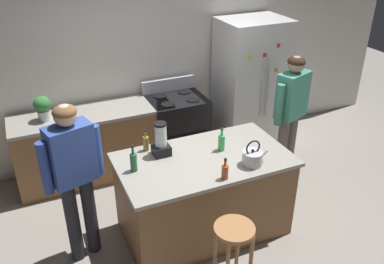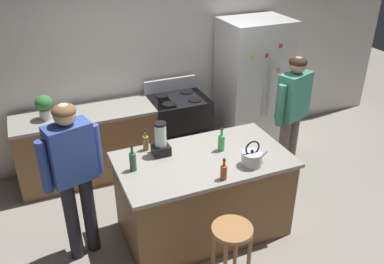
{
  "view_description": "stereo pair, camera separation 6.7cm",
  "coord_description": "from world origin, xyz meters",
  "px_view_note": "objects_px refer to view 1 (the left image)",
  "views": [
    {
      "loc": [
        -1.53,
        -3.14,
        3.06
      ],
      "look_at": [
        0.0,
        0.3,
        1.06
      ],
      "focal_mm": 38.15,
      "sensor_mm": 36.0,
      "label": 1
    },
    {
      "loc": [
        -1.47,
        -3.16,
        3.06
      ],
      "look_at": [
        0.0,
        0.3,
        1.06
      ],
      "focal_mm": 38.15,
      "sensor_mm": 36.0,
      "label": 2
    }
  ],
  "objects_px": {
    "bottle_vinegar": "(146,143)",
    "bottle_cooking_sauce": "(225,171)",
    "blender_appliance": "(161,141)",
    "bottle_soda": "(221,142)",
    "tea_kettle": "(252,157)",
    "stove_range": "(177,128)",
    "person_by_sink_right": "(291,108)",
    "potted_plant": "(42,107)",
    "person_by_island_left": "(74,170)",
    "bottle_olive_oil": "(134,161)",
    "kitchen_island": "(204,195)",
    "refrigerator": "(250,85)",
    "bar_stool": "(234,242)"
  },
  "relations": [
    {
      "from": "bottle_vinegar",
      "to": "bottle_cooking_sauce",
      "type": "distance_m",
      "value": 0.93
    },
    {
      "from": "blender_appliance",
      "to": "bottle_cooking_sauce",
      "type": "distance_m",
      "value": 0.76
    },
    {
      "from": "bottle_soda",
      "to": "tea_kettle",
      "type": "distance_m",
      "value": 0.4
    },
    {
      "from": "stove_range",
      "to": "person_by_sink_right",
      "type": "distance_m",
      "value": 1.59
    },
    {
      "from": "potted_plant",
      "to": "bottle_vinegar",
      "type": "bearing_deg",
      "value": -52.86
    },
    {
      "from": "potted_plant",
      "to": "bottle_vinegar",
      "type": "distance_m",
      "value": 1.46
    },
    {
      "from": "blender_appliance",
      "to": "bottle_soda",
      "type": "relative_size",
      "value": 1.39
    },
    {
      "from": "person_by_sink_right",
      "to": "bottle_vinegar",
      "type": "relative_size",
      "value": 6.97
    },
    {
      "from": "person_by_sink_right",
      "to": "bottle_vinegar",
      "type": "xyz_separation_m",
      "value": [
        -1.88,
        -0.11,
        -0.0
      ]
    },
    {
      "from": "stove_range",
      "to": "blender_appliance",
      "type": "distance_m",
      "value": 1.57
    },
    {
      "from": "person_by_island_left",
      "to": "bottle_olive_oil",
      "type": "xyz_separation_m",
      "value": [
        0.54,
        -0.09,
        0.0
      ]
    },
    {
      "from": "person_by_sink_right",
      "to": "tea_kettle",
      "type": "distance_m",
      "value": 1.3
    },
    {
      "from": "bottle_olive_oil",
      "to": "bottle_cooking_sauce",
      "type": "height_order",
      "value": "bottle_olive_oil"
    },
    {
      "from": "bottle_olive_oil",
      "to": "tea_kettle",
      "type": "height_order",
      "value": "bottle_olive_oil"
    },
    {
      "from": "kitchen_island",
      "to": "person_by_sink_right",
      "type": "height_order",
      "value": "person_by_sink_right"
    },
    {
      "from": "bottle_cooking_sauce",
      "to": "refrigerator",
      "type": "bearing_deg",
      "value": 53.18
    },
    {
      "from": "person_by_island_left",
      "to": "bottle_vinegar",
      "type": "height_order",
      "value": "person_by_island_left"
    },
    {
      "from": "person_by_island_left",
      "to": "bottle_olive_oil",
      "type": "height_order",
      "value": "person_by_island_left"
    },
    {
      "from": "refrigerator",
      "to": "stove_range",
      "type": "xyz_separation_m",
      "value": [
        -1.13,
        0.02,
        -0.46
      ]
    },
    {
      "from": "blender_appliance",
      "to": "bottle_olive_oil",
      "type": "relative_size",
      "value": 1.29
    },
    {
      "from": "bottle_cooking_sauce",
      "to": "kitchen_island",
      "type": "bearing_deg",
      "value": 92.48
    },
    {
      "from": "potted_plant",
      "to": "blender_appliance",
      "type": "height_order",
      "value": "blender_appliance"
    },
    {
      "from": "person_by_sink_right",
      "to": "blender_appliance",
      "type": "xyz_separation_m",
      "value": [
        -1.77,
        -0.25,
        0.06
      ]
    },
    {
      "from": "person_by_island_left",
      "to": "bottle_cooking_sauce",
      "type": "xyz_separation_m",
      "value": [
        1.26,
        -0.56,
        -0.02
      ]
    },
    {
      "from": "person_by_sink_right",
      "to": "bottle_soda",
      "type": "bearing_deg",
      "value": -160.15
    },
    {
      "from": "person_by_sink_right",
      "to": "bottle_soda",
      "type": "height_order",
      "value": "person_by_sink_right"
    },
    {
      "from": "person_by_island_left",
      "to": "stove_range",
      "type": "bearing_deg",
      "value": 41.29
    },
    {
      "from": "bar_stool",
      "to": "bottle_vinegar",
      "type": "bearing_deg",
      "value": 107.46
    },
    {
      "from": "bottle_vinegar",
      "to": "kitchen_island",
      "type": "bearing_deg",
      "value": -38.67
    },
    {
      "from": "kitchen_island",
      "to": "bottle_vinegar",
      "type": "xyz_separation_m",
      "value": [
        -0.48,
        0.38,
        0.54
      ]
    },
    {
      "from": "person_by_island_left",
      "to": "bottle_soda",
      "type": "height_order",
      "value": "person_by_island_left"
    },
    {
      "from": "person_by_island_left",
      "to": "blender_appliance",
      "type": "height_order",
      "value": "person_by_island_left"
    },
    {
      "from": "bottle_soda",
      "to": "potted_plant",
      "type": "bearing_deg",
      "value": 137.22
    },
    {
      "from": "refrigerator",
      "to": "bottle_soda",
      "type": "height_order",
      "value": "refrigerator"
    },
    {
      "from": "person_by_island_left",
      "to": "bottle_vinegar",
      "type": "relative_size",
      "value": 7.04
    },
    {
      "from": "kitchen_island",
      "to": "person_by_sink_right",
      "type": "bearing_deg",
      "value": 19.51
    },
    {
      "from": "person_by_island_left",
      "to": "potted_plant",
      "type": "height_order",
      "value": "person_by_island_left"
    },
    {
      "from": "person_by_island_left",
      "to": "tea_kettle",
      "type": "height_order",
      "value": "person_by_island_left"
    },
    {
      "from": "bar_stool",
      "to": "potted_plant",
      "type": "distance_m",
      "value": 2.74
    },
    {
      "from": "person_by_sink_right",
      "to": "potted_plant",
      "type": "bearing_deg",
      "value": 159.17
    },
    {
      "from": "refrigerator",
      "to": "tea_kettle",
      "type": "distance_m",
      "value": 2.09
    },
    {
      "from": "bar_stool",
      "to": "potted_plant",
      "type": "relative_size",
      "value": 2.34
    },
    {
      "from": "bottle_cooking_sauce",
      "to": "person_by_sink_right",
      "type": "bearing_deg",
      "value": 33.01
    },
    {
      "from": "person_by_sink_right",
      "to": "stove_range",
      "type": "bearing_deg",
      "value": 136.64
    },
    {
      "from": "person_by_sink_right",
      "to": "bottle_olive_oil",
      "type": "distance_m",
      "value": 2.15
    },
    {
      "from": "person_by_island_left",
      "to": "bottle_vinegar",
      "type": "distance_m",
      "value": 0.8
    },
    {
      "from": "person_by_sink_right",
      "to": "bottle_cooking_sauce",
      "type": "bearing_deg",
      "value": -146.99
    },
    {
      "from": "bottle_vinegar",
      "to": "tea_kettle",
      "type": "bearing_deg",
      "value": -38.47
    },
    {
      "from": "potted_plant",
      "to": "tea_kettle",
      "type": "xyz_separation_m",
      "value": [
        1.74,
        -1.85,
        -0.09
      ]
    },
    {
      "from": "bottle_cooking_sauce",
      "to": "tea_kettle",
      "type": "xyz_separation_m",
      "value": [
        0.36,
        0.11,
        0.0
      ]
    }
  ]
}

